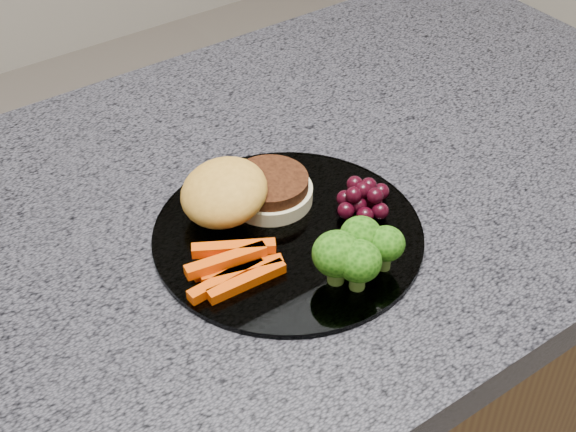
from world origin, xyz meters
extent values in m
cube|color=#46454E|center=(0.00, 0.00, 0.88)|extent=(1.20, 0.60, 0.04)
cylinder|color=white|center=(0.03, -0.07, 0.90)|extent=(0.26, 0.26, 0.01)
cylinder|color=beige|center=(0.05, -0.02, 0.91)|extent=(0.09, 0.09, 0.02)
cylinder|color=#401D0C|center=(0.05, -0.02, 0.93)|extent=(0.08, 0.08, 0.01)
ellipsoid|color=gold|center=(0.00, -0.01, 0.93)|extent=(0.09, 0.09, 0.05)
cube|color=#DC4503|center=(-0.04, -0.07, 0.91)|extent=(0.08, 0.02, 0.01)
cube|color=#DC4503|center=(-0.03, -0.09, 0.91)|extent=(0.08, 0.03, 0.01)
cube|color=#DC4503|center=(-0.05, -0.09, 0.91)|extent=(0.08, 0.02, 0.01)
cube|color=#DC4503|center=(-0.03, -0.07, 0.92)|extent=(0.07, 0.05, 0.01)
cube|color=#DC4503|center=(-0.04, -0.08, 0.92)|extent=(0.08, 0.02, 0.01)
cube|color=#DC4503|center=(-0.04, -0.10, 0.91)|extent=(0.08, 0.01, 0.01)
cylinder|color=#577C2D|center=(0.03, -0.15, 0.92)|extent=(0.02, 0.02, 0.02)
ellipsoid|color=#123A07|center=(0.03, -0.15, 0.94)|extent=(0.04, 0.04, 0.04)
cylinder|color=#577C2D|center=(0.06, -0.14, 0.92)|extent=(0.01, 0.01, 0.02)
ellipsoid|color=#123A07|center=(0.06, -0.14, 0.94)|extent=(0.04, 0.04, 0.03)
cylinder|color=#577C2D|center=(0.04, -0.16, 0.92)|extent=(0.01, 0.01, 0.02)
ellipsoid|color=#123A07|center=(0.04, -0.16, 0.94)|extent=(0.04, 0.04, 0.04)
cylinder|color=#577C2D|center=(0.08, -0.16, 0.92)|extent=(0.01, 0.01, 0.02)
ellipsoid|color=#123A07|center=(0.08, -0.16, 0.94)|extent=(0.03, 0.03, 0.03)
sphere|color=black|center=(0.11, -0.08, 0.91)|extent=(0.02, 0.02, 0.02)
sphere|color=black|center=(0.12, -0.09, 0.91)|extent=(0.02, 0.02, 0.02)
sphere|color=black|center=(0.12, -0.07, 0.91)|extent=(0.02, 0.02, 0.02)
sphere|color=black|center=(0.10, -0.07, 0.91)|extent=(0.02, 0.02, 0.02)
sphere|color=black|center=(0.09, -0.08, 0.91)|extent=(0.02, 0.02, 0.02)
sphere|color=black|center=(0.10, -0.10, 0.91)|extent=(0.02, 0.02, 0.02)
sphere|color=black|center=(0.12, -0.10, 0.91)|extent=(0.02, 0.02, 0.02)
sphere|color=black|center=(0.14, -0.08, 0.91)|extent=(0.02, 0.02, 0.02)
sphere|color=black|center=(0.11, -0.08, 0.93)|extent=(0.02, 0.02, 0.02)
sphere|color=black|center=(0.10, -0.08, 0.93)|extent=(0.02, 0.02, 0.02)
sphere|color=black|center=(0.12, -0.09, 0.93)|extent=(0.02, 0.02, 0.02)
sphere|color=black|center=(0.11, -0.07, 0.93)|extent=(0.02, 0.02, 0.02)
sphere|color=black|center=(0.12, -0.08, 0.93)|extent=(0.02, 0.02, 0.02)
camera|label=1|loc=(-0.30, -0.54, 1.42)|focal=50.00mm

